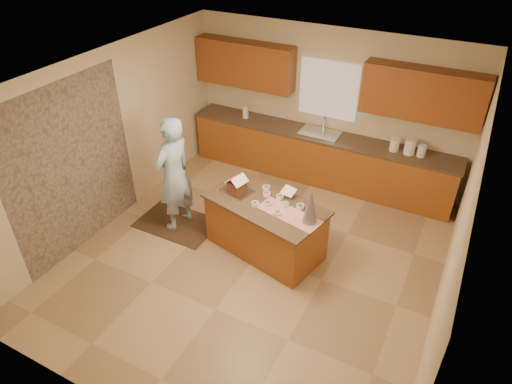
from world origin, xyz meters
TOP-DOWN VIEW (x-y plane):
  - floor at (0.00, 0.00)m, footprint 5.50×5.50m
  - ceiling at (0.00, 0.00)m, footprint 5.50×5.50m
  - wall_back at (0.00, 2.75)m, footprint 5.50×5.50m
  - wall_front at (0.00, -2.75)m, footprint 5.50×5.50m
  - wall_left at (-2.50, 0.00)m, footprint 5.50×5.50m
  - wall_right at (2.50, 0.00)m, footprint 5.50×5.50m
  - stone_accent at (-2.48, -0.80)m, footprint 0.00×2.50m
  - window_curtain at (0.00, 2.72)m, footprint 1.05×0.03m
  - back_counter_base at (0.00, 2.45)m, footprint 4.80×0.60m
  - back_counter_top at (0.00, 2.45)m, footprint 4.85×0.63m
  - upper_cabinet_left at (-1.55, 2.57)m, footprint 1.85×0.35m
  - upper_cabinet_right at (1.55, 2.57)m, footprint 1.85×0.35m
  - sink at (0.00, 2.45)m, footprint 0.70×0.45m
  - faucet at (0.00, 2.63)m, footprint 0.03×0.03m
  - island_base at (0.04, 0.22)m, footprint 1.79×1.17m
  - island_top at (0.04, 0.22)m, footprint 1.88×1.26m
  - table_runner at (0.44, 0.13)m, footprint 0.97×0.53m
  - baking_tray at (-0.46, 0.29)m, footprint 0.48×0.40m
  - cookbook at (0.25, 0.53)m, footprint 0.23×0.20m
  - tinsel_tree at (0.75, 0.11)m, footprint 0.24×0.24m
  - rug at (-1.50, 0.12)m, footprint 1.26×0.82m
  - boy at (-1.45, 0.12)m, footprint 0.53×0.73m
  - canister_a at (1.29, 2.45)m, footprint 0.16×0.16m
  - canister_b at (1.54, 2.45)m, footprint 0.18×0.18m
  - canister_c at (1.73, 2.45)m, footprint 0.14×0.14m
  - paper_towel at (-1.49, 2.45)m, footprint 0.11×0.11m
  - gingerbread_house at (-0.46, 0.29)m, footprint 0.30×0.31m
  - candy_bowls at (0.15, 0.29)m, footprint 0.74×0.60m

SIDE VIEW (x-z plane):
  - floor at x=0.00m, z-range 0.00..0.00m
  - rug at x=-1.50m, z-range 0.00..0.01m
  - island_base at x=0.04m, z-range 0.00..0.81m
  - back_counter_base at x=0.00m, z-range 0.00..0.88m
  - island_top at x=0.04m, z-range 0.81..0.84m
  - table_runner at x=0.44m, z-range 0.84..0.85m
  - baking_tray at x=-0.46m, z-range 0.84..0.86m
  - candy_bowls at x=0.15m, z-range 0.84..0.89m
  - sink at x=0.00m, z-range 0.83..0.95m
  - back_counter_top at x=0.00m, z-range 0.88..0.92m
  - cookbook at x=0.25m, z-range 0.88..0.97m
  - boy at x=-1.45m, z-range 0.01..1.87m
  - gingerbread_house at x=-0.46m, z-range 0.83..1.09m
  - canister_c at x=1.73m, z-range 0.92..1.11m
  - canister_a at x=1.29m, z-range 0.92..1.13m
  - paper_towel at x=-1.49m, z-range 0.92..1.15m
  - canister_b at x=1.54m, z-range 0.92..1.17m
  - faucet at x=0.00m, z-range 0.92..1.20m
  - tinsel_tree at x=0.75m, z-range 0.84..1.35m
  - stone_accent at x=-2.48m, z-range 0.00..2.50m
  - wall_back at x=0.00m, z-range 1.35..1.35m
  - wall_front at x=0.00m, z-range 1.35..1.35m
  - wall_left at x=-2.50m, z-range 1.35..1.35m
  - wall_right at x=2.50m, z-range 1.35..1.35m
  - window_curtain at x=0.00m, z-range 1.15..2.15m
  - upper_cabinet_left at x=-1.55m, z-range 1.50..2.30m
  - upper_cabinet_right at x=1.55m, z-range 1.50..2.30m
  - ceiling at x=0.00m, z-range 2.70..2.70m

